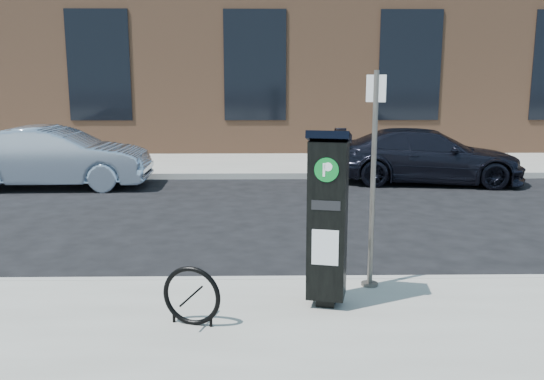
{
  "coord_description": "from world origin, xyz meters",
  "views": [
    {
      "loc": [
        0.23,
        -6.91,
        2.63
      ],
      "look_at": [
        0.35,
        0.5,
        1.18
      ],
      "focal_mm": 38.0,
      "sensor_mm": 36.0,
      "label": 1
    }
  ],
  "objects_px": {
    "parking_kiosk": "(328,217)",
    "sign_pole": "(373,182)",
    "car_silver": "(55,157)",
    "car_dark": "(427,156)",
    "bike_rack": "(192,296)"
  },
  "relations": [
    {
      "from": "parking_kiosk",
      "to": "car_dark",
      "type": "bearing_deg",
      "value": 80.64
    },
    {
      "from": "parking_kiosk",
      "to": "car_dark",
      "type": "xyz_separation_m",
      "value": [
        3.45,
        8.3,
        -0.47
      ]
    },
    {
      "from": "sign_pole",
      "to": "car_silver",
      "type": "bearing_deg",
      "value": 152.13
    },
    {
      "from": "bike_rack",
      "to": "car_dark",
      "type": "relative_size",
      "value": 0.13
    },
    {
      "from": "parking_kiosk",
      "to": "sign_pole",
      "type": "height_order",
      "value": "sign_pole"
    },
    {
      "from": "sign_pole",
      "to": "car_dark",
      "type": "relative_size",
      "value": 0.55
    },
    {
      "from": "parking_kiosk",
      "to": "car_silver",
      "type": "bearing_deg",
      "value": 139.42
    },
    {
      "from": "car_silver",
      "to": "car_dark",
      "type": "relative_size",
      "value": 0.96
    },
    {
      "from": "parking_kiosk",
      "to": "car_silver",
      "type": "relative_size",
      "value": 0.44
    },
    {
      "from": "car_silver",
      "to": "parking_kiosk",
      "type": "bearing_deg",
      "value": -145.6
    },
    {
      "from": "car_dark",
      "to": "sign_pole",
      "type": "bearing_deg",
      "value": 167.52
    },
    {
      "from": "parking_kiosk",
      "to": "bike_rack",
      "type": "distance_m",
      "value": 1.66
    },
    {
      "from": "car_dark",
      "to": "car_silver",
      "type": "bearing_deg",
      "value": 101.04
    },
    {
      "from": "bike_rack",
      "to": "car_dark",
      "type": "xyz_separation_m",
      "value": [
        4.87,
        8.79,
        0.23
      ]
    },
    {
      "from": "sign_pole",
      "to": "car_silver",
      "type": "relative_size",
      "value": 0.57
    }
  ]
}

